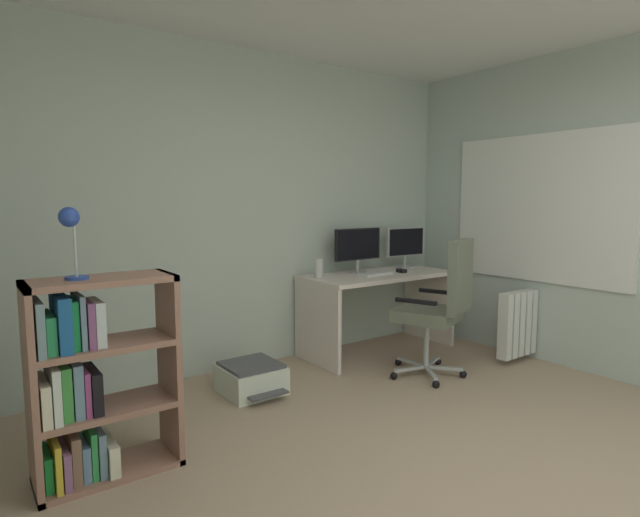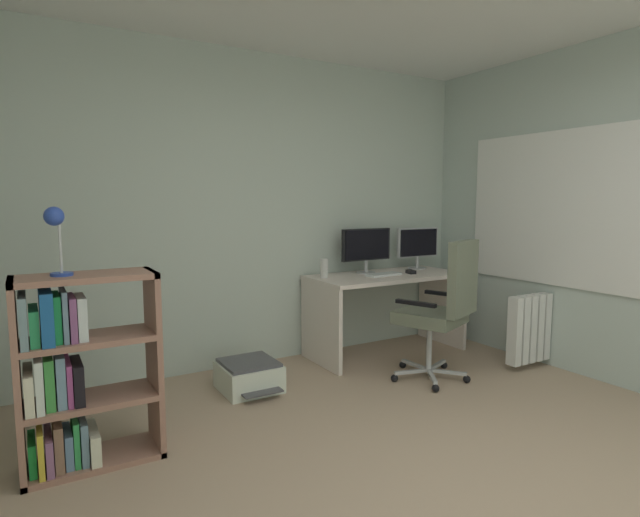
{
  "view_description": "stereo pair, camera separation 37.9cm",
  "coord_description": "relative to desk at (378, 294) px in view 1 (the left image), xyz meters",
  "views": [
    {
      "loc": [
        -1.99,
        -1.12,
        1.44
      ],
      "look_at": [
        0.33,
        2.09,
        0.98
      ],
      "focal_mm": 28.43,
      "sensor_mm": 36.0,
      "label": 1
    },
    {
      "loc": [
        -1.67,
        -1.33,
        1.44
      ],
      "look_at": [
        0.33,
        2.09,
        0.98
      ],
      "focal_mm": 28.43,
      "sensor_mm": 36.0,
      "label": 2
    }
  ],
  "objects": [
    {
      "name": "monitor_main",
      "position": [
        -0.12,
        0.15,
        0.46
      ],
      "size": [
        0.54,
        0.18,
        0.42
      ],
      "color": "#B2B5B7",
      "rests_on": "desk"
    },
    {
      "name": "wall_back",
      "position": [
        -1.22,
        0.41,
        0.79
      ],
      "size": [
        4.49,
        0.1,
        2.69
      ],
      "primitive_type": "cube",
      "color": "silver",
      "rests_on": "ground"
    },
    {
      "name": "printer",
      "position": [
        -1.48,
        -0.23,
        -0.44
      ],
      "size": [
        0.42,
        0.51,
        0.23
      ],
      "color": "silver",
      "rests_on": "ground"
    },
    {
      "name": "window_frame",
      "position": [
        1.01,
        -0.98,
        0.82
      ],
      "size": [
        0.02,
        1.68,
        1.31
      ],
      "primitive_type": "cube",
      "color": "white"
    },
    {
      "name": "office_chair",
      "position": [
        -0.09,
        -0.83,
        0.07
      ],
      "size": [
        0.63,
        0.69,
        1.14
      ],
      "color": "#B7BABC",
      "rests_on": "ground"
    },
    {
      "name": "radiator",
      "position": [
        0.92,
        -0.98,
        -0.2
      ],
      "size": [
        0.73,
        0.1,
        0.58
      ],
      "color": "white",
      "rests_on": "ground"
    },
    {
      "name": "monitor_secondary",
      "position": [
        0.51,
        0.15,
        0.45
      ],
      "size": [
        0.49,
        0.18,
        0.41
      ],
      "color": "#B2B5B7",
      "rests_on": "desk"
    },
    {
      "name": "window_pane",
      "position": [
        1.02,
        -0.98,
        0.82
      ],
      "size": [
        0.01,
        1.6,
        1.23
      ],
      "primitive_type": "cube",
      "color": "white"
    },
    {
      "name": "desk",
      "position": [
        0.0,
        0.0,
        0.0
      ],
      "size": [
        1.46,
        0.68,
        0.75
      ],
      "color": "silver",
      "rests_on": "ground"
    },
    {
      "name": "keyboard",
      "position": [
        -0.07,
        -0.05,
        0.21
      ],
      "size": [
        0.35,
        0.15,
        0.02
      ],
      "primitive_type": "cube",
      "rotation": [
        0.0,
        0.0,
        0.07
      ],
      "color": "silver",
      "rests_on": "desk"
    },
    {
      "name": "desk_lamp",
      "position": [
        -2.76,
        -0.8,
        0.75
      ],
      "size": [
        0.12,
        0.11,
        0.36
      ],
      "color": "#2A48AE",
      "rests_on": "bookshelf"
    },
    {
      "name": "bookshelf",
      "position": [
        -2.71,
        -0.8,
        -0.04
      ],
      "size": [
        0.71,
        0.33,
        1.05
      ],
      "color": "#9D6D5A",
      "rests_on": "ground"
    },
    {
      "name": "computer_mouse",
      "position": [
        0.22,
        -0.08,
        0.22
      ],
      "size": [
        0.08,
        0.11,
        0.03
      ],
      "primitive_type": "cube",
      "rotation": [
        0.0,
        0.0,
        -0.17
      ],
      "color": "black",
      "rests_on": "desk"
    },
    {
      "name": "desktop_speaker",
      "position": [
        -0.61,
        0.11,
        0.29
      ],
      "size": [
        0.07,
        0.07,
        0.17
      ],
      "primitive_type": "cylinder",
      "color": "silver",
      "rests_on": "desk"
    }
  ]
}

